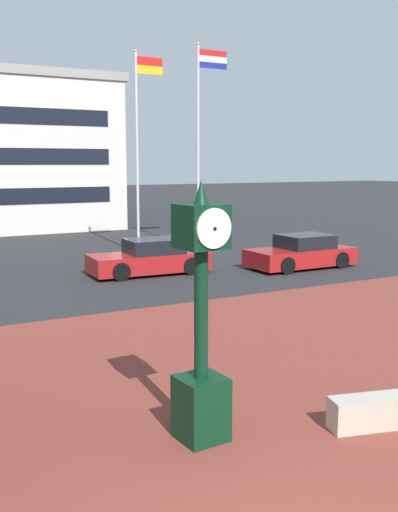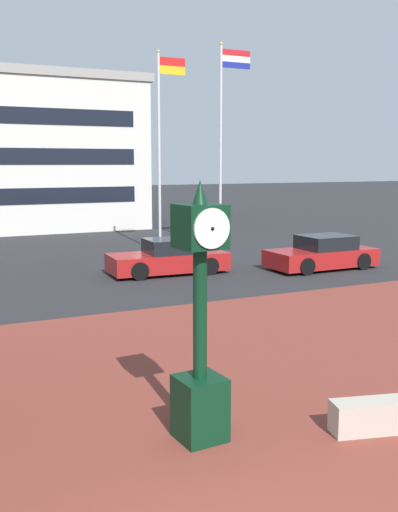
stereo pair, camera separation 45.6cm
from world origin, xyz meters
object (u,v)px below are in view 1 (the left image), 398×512
at_px(car_street_mid, 150,258).
at_px(flagpole_secondary, 201,132).
at_px(street_clock, 201,335).
at_px(car_street_far, 301,253).
at_px(flagpole_primary, 139,141).

bearing_deg(car_street_mid, flagpole_secondary, -41.92).
xyz_separation_m(car_street_mid, flagpole_secondary, (4.79, 4.79, 4.84)).
bearing_deg(street_clock, car_street_far, 42.23).
bearing_deg(car_street_far, street_clock, 135.65).
relative_size(car_street_far, flagpole_primary, 0.48).
bearing_deg(car_street_mid, flagpole_primary, -16.43).
distance_m(street_clock, flagpole_primary, 18.75).
xyz_separation_m(street_clock, flagpole_primary, (6.50, 17.26, 3.38)).
xyz_separation_m(car_street_far, flagpole_secondary, (-0.90, 6.42, 4.84)).
relative_size(flagpole_primary, flagpole_secondary, 0.94).
bearing_deg(flagpole_secondary, flagpole_primary, 180.00).
height_order(street_clock, car_street_mid, street_clock).
relative_size(car_street_mid, flagpole_primary, 0.50).
height_order(car_street_mid, car_street_far, same).
bearing_deg(flagpole_primary, street_clock, -110.64).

